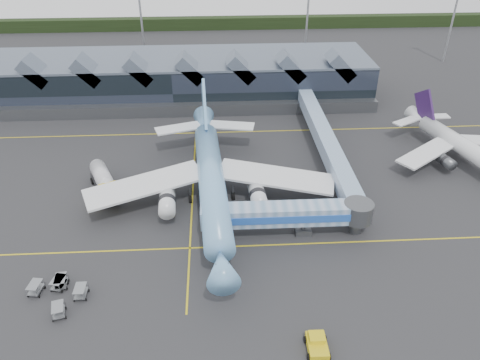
{
  "coord_description": "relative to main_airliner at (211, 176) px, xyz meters",
  "views": [
    {
      "loc": [
        4.15,
        -58.43,
        42.81
      ],
      "look_at": [
        7.56,
        1.49,
        5.0
      ],
      "focal_mm": 35.0,
      "sensor_mm": 36.0,
      "label": 1
    }
  ],
  "objects": [
    {
      "name": "ground",
      "position": [
        -3.14,
        -3.86,
        -4.34
      ],
      "size": [
        260.0,
        260.0,
        0.0
      ],
      "primitive_type": "plane",
      "color": "#232426",
      "rests_on": "ground"
    },
    {
      "name": "taxi_stripes",
      "position": [
        -3.14,
        6.14,
        -4.33
      ],
      "size": [
        120.0,
        60.0,
        0.01
      ],
      "color": "gold",
      "rests_on": "ground"
    },
    {
      "name": "tree_line_far",
      "position": [
        -3.14,
        106.14,
        -2.34
      ],
      "size": [
        260.0,
        4.0,
        4.0
      ],
      "primitive_type": "cube",
      "color": "black",
      "rests_on": "ground"
    },
    {
      "name": "terminal",
      "position": [
        -8.21,
        43.5,
        0.54
      ],
      "size": [
        90.0,
        22.25,
        12.52
      ],
      "color": "black",
      "rests_on": "ground"
    },
    {
      "name": "light_masts",
      "position": [
        17.86,
        58.94,
        8.15
      ],
      "size": [
        132.4,
        42.56,
        22.45
      ],
      "color": "gray",
      "rests_on": "ground"
    },
    {
      "name": "main_airliner",
      "position": [
        0.0,
        0.0,
        0.0
      ],
      "size": [
        39.92,
        45.98,
        14.76
      ],
      "rotation": [
        0.0,
        0.0,
        0.06
      ],
      "color": "#6DB5DD",
      "rests_on": "ground"
    },
    {
      "name": "regional_jet",
      "position": [
        44.92,
        10.32,
        -1.11
      ],
      "size": [
        26.15,
        29.18,
        10.17
      ],
      "rotation": [
        0.0,
        0.0,
        0.28
      ],
      "color": "silver",
      "rests_on": "ground"
    },
    {
      "name": "jet_bridge",
      "position": [
        12.07,
        -9.46,
        -0.91
      ],
      "size": [
        24.49,
        4.23,
        5.11
      ],
      "rotation": [
        0.0,
        0.0,
        -0.0
      ],
      "color": "#6D92B6",
      "rests_on": "ground"
    },
    {
      "name": "fuel_truck",
      "position": [
        -17.62,
        3.52,
        -2.27
      ],
      "size": [
        6.63,
        10.75,
        3.69
      ],
      "rotation": [
        0.0,
        0.0,
        0.42
      ],
      "color": "black",
      "rests_on": "ground"
    },
    {
      "name": "pushback_tug",
      "position": [
        11.23,
        -29.61,
        -3.57
      ],
      "size": [
        2.51,
        3.91,
        1.71
      ],
      "rotation": [
        0.0,
        0.0,
        -0.01
      ],
      "color": "gold",
      "rests_on": "ground"
    },
    {
      "name": "baggage_carts",
      "position": [
        -18.83,
        -19.87,
        -3.51
      ],
      "size": [
        7.32,
        7.06,
        1.47
      ],
      "rotation": [
        0.0,
        0.0,
        -0.0
      ],
      "color": "gray",
      "rests_on": "ground"
    }
  ]
}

